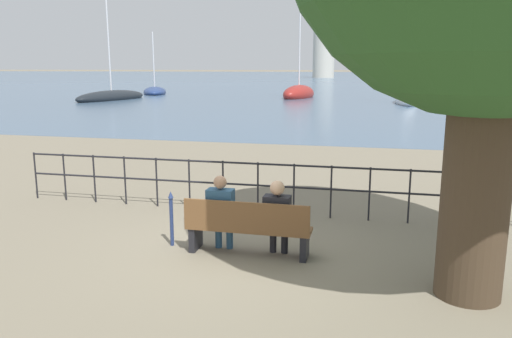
{
  "coord_description": "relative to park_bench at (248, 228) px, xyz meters",
  "views": [
    {
      "loc": [
        1.83,
        -7.28,
        2.91
      ],
      "look_at": [
        0.0,
        0.5,
        1.27
      ],
      "focal_mm": 35.0,
      "sensor_mm": 36.0,
      "label": 1
    }
  ],
  "objects": [
    {
      "name": "sailboat_2",
      "position": [
        -21.27,
        34.0,
        -0.15
      ],
      "size": [
        3.79,
        9.05,
        11.23
      ],
      "rotation": [
        0.0,
        0.0,
        -0.18
      ],
      "color": "black",
      "rests_on": "ground_plane"
    },
    {
      "name": "ground_plane",
      "position": [
        0.0,
        0.06,
        -0.44
      ],
      "size": [
        1000.0,
        1000.0,
        0.0
      ],
      "primitive_type": "plane",
      "color": "#7A705B"
    },
    {
      "name": "sailboat_3",
      "position": [
        4.36,
        35.23,
        -0.09
      ],
      "size": [
        1.93,
        6.89,
        9.33
      ],
      "rotation": [
        0.0,
        0.0,
        0.03
      ],
      "color": "white",
      "rests_on": "ground_plane"
    },
    {
      "name": "promenade_railing",
      "position": [
        -0.0,
        2.29,
        0.25
      ],
      "size": [
        11.01,
        0.04,
        1.05
      ],
      "color": "black",
      "rests_on": "ground_plane"
    },
    {
      "name": "sailboat_1",
      "position": [
        -21.76,
        44.31,
        -0.19
      ],
      "size": [
        4.9,
        7.18,
        7.0
      ],
      "rotation": [
        0.0,
        0.0,
        0.41
      ],
      "color": "navy",
      "rests_on": "ground_plane"
    },
    {
      "name": "closed_umbrella",
      "position": [
        -1.33,
        0.13,
        0.08
      ],
      "size": [
        0.09,
        0.09,
        0.93
      ],
      "color": "navy",
      "rests_on": "ground_plane"
    },
    {
      "name": "seated_person_left",
      "position": [
        -0.46,
        0.08,
        0.25
      ],
      "size": [
        0.42,
        0.35,
        1.25
      ],
      "color": "navy",
      "rests_on": "ground_plane"
    },
    {
      "name": "seated_person_right",
      "position": [
        0.46,
        0.08,
        0.24
      ],
      "size": [
        0.41,
        0.35,
        1.22
      ],
      "color": "black",
      "rests_on": "ground_plane"
    },
    {
      "name": "harbor_lighthouse",
      "position": [
        -12.24,
        134.53,
        8.23
      ],
      "size": [
        5.96,
        5.96,
        18.63
      ],
      "color": "beige",
      "rests_on": "ground_plane"
    },
    {
      "name": "park_bench",
      "position": [
        0.0,
        0.0,
        0.0
      ],
      "size": [
        1.98,
        0.45,
        0.9
      ],
      "color": "brown",
      "rests_on": "ground_plane"
    },
    {
      "name": "sailboat_0",
      "position": [
        -5.25,
        41.0,
        -0.06
      ],
      "size": [
        3.43,
        6.52,
        9.82
      ],
      "rotation": [
        0.0,
        0.0,
        -0.2
      ],
      "color": "maroon",
      "rests_on": "ground_plane"
    },
    {
      "name": "harbor_water",
      "position": [
        0.0,
        161.4,
        -0.44
      ],
      "size": [
        600.0,
        300.0,
        0.01
      ],
      "color": "#47607A",
      "rests_on": "ground_plane"
    }
  ]
}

